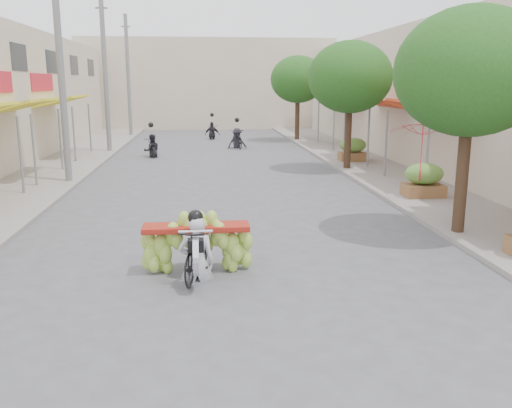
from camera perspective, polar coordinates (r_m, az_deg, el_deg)
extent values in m
plane|color=#56565B|center=(8.64, -1.28, -11.65)|extent=(120.00, 120.00, 0.00)
cube|color=gray|center=(23.99, -21.18, 3.36)|extent=(4.00, 60.00, 0.12)
cube|color=gray|center=(24.33, 12.56, 4.03)|extent=(4.00, 60.00, 0.12)
cylinder|color=slate|center=(18.69, -23.52, 4.55)|extent=(0.08, 0.08, 2.55)
cube|color=yellow|center=(21.86, -23.42, 9.47)|extent=(1.77, 4.00, 0.53)
cylinder|color=slate|center=(20.02, -22.33, 5.12)|extent=(0.08, 0.08, 2.55)
cylinder|color=slate|center=(23.47, -19.89, 6.27)|extent=(0.08, 0.08, 2.55)
cube|color=yellow|center=(27.65, -19.70, 10.20)|extent=(1.77, 4.00, 0.53)
cylinder|color=slate|center=(25.79, -18.62, 6.87)|extent=(0.08, 0.08, 2.55)
cylinder|color=slate|center=(29.30, -17.09, 7.58)|extent=(0.08, 0.08, 2.55)
cube|color=red|center=(27.85, -21.62, 11.82)|extent=(0.10, 3.50, 0.80)
cube|color=#1E2328|center=(25.00, -23.73, 13.96)|extent=(0.08, 2.00, 1.10)
cube|color=#1E2328|center=(29.81, -20.77, 13.81)|extent=(0.08, 2.00, 1.10)
cube|color=#1E2328|center=(34.67, -18.63, 13.67)|extent=(0.08, 2.00, 1.10)
cube|color=#1E2328|center=(39.57, -17.03, 13.56)|extent=(0.08, 2.00, 1.10)
cube|color=beige|center=(25.23, 24.64, 10.21)|extent=(8.00, 40.00, 6.00)
cylinder|color=slate|center=(15.55, 20.71, 3.37)|extent=(0.08, 0.08, 2.55)
cube|color=red|center=(19.47, 17.89, 9.63)|extent=(1.77, 4.20, 0.53)
cylinder|color=slate|center=(17.53, 17.56, 4.55)|extent=(0.08, 0.08, 2.55)
cylinder|color=slate|center=(21.05, 13.52, 6.03)|extent=(0.08, 0.08, 2.55)
cube|color=red|center=(25.08, 12.40, 10.46)|extent=(1.77, 4.20, 0.53)
cylinder|color=slate|center=(23.12, 11.74, 6.67)|extent=(0.08, 0.08, 2.55)
cylinder|color=slate|center=(26.76, 9.31, 7.54)|extent=(0.08, 0.08, 2.55)
cube|color=red|center=(30.85, 8.93, 10.94)|extent=(1.77, 4.20, 0.53)
cylinder|color=slate|center=(28.88, 8.19, 7.93)|extent=(0.08, 0.08, 2.55)
cylinder|color=slate|center=(32.57, 6.58, 8.49)|extent=(0.08, 0.08, 2.55)
cube|color=beige|center=(45.86, -5.10, 12.46)|extent=(20.00, 6.00, 7.00)
cylinder|color=slate|center=(20.43, -19.86, 13.12)|extent=(0.24, 0.24, 8.00)
cylinder|color=slate|center=(29.25, -15.59, 13.01)|extent=(0.24, 0.24, 8.00)
cube|color=slate|center=(29.48, -15.97, 19.23)|extent=(0.60, 0.08, 0.08)
cylinder|color=slate|center=(38.16, -13.30, 12.92)|extent=(0.24, 0.24, 8.00)
cube|color=slate|center=(38.33, -13.55, 17.70)|extent=(0.60, 0.08, 0.08)
cylinder|color=#3A2719|center=(13.43, 20.92, 3.42)|extent=(0.28, 0.28, 3.20)
ellipsoid|color=#225519|center=(13.29, 21.67, 12.81)|extent=(3.40, 3.40, 2.90)
cylinder|color=#3A2719|center=(22.74, 9.67, 7.49)|extent=(0.28, 0.28, 3.20)
ellipsoid|color=#225519|center=(22.66, 9.87, 13.03)|extent=(3.40, 3.40, 2.90)
cylinder|color=#3A2719|center=(34.44, 4.37, 9.29)|extent=(0.28, 0.28, 3.20)
ellipsoid|color=#225519|center=(34.38, 4.43, 12.95)|extent=(3.40, 3.40, 2.90)
cube|color=brown|center=(17.54, 17.19, 1.57)|extent=(1.20, 0.80, 0.50)
ellipsoid|color=#5C9236|center=(17.44, 17.31, 3.44)|extent=(1.20, 0.88, 0.66)
cube|color=brown|center=(25.01, 10.13, 5.08)|extent=(1.20, 0.80, 0.50)
ellipsoid|color=#5C9236|center=(24.94, 10.19, 6.40)|extent=(1.20, 0.88, 0.66)
imported|color=black|center=(10.09, -6.29, -5.01)|extent=(0.88, 1.80, 1.02)
cylinder|color=silver|center=(9.44, -6.33, -5.56)|extent=(0.10, 0.66, 0.66)
cube|color=black|center=(9.48, -6.35, -4.33)|extent=(0.28, 0.22, 0.22)
cylinder|color=silver|center=(9.51, -6.38, -2.89)|extent=(0.60, 0.05, 0.05)
cube|color=maroon|center=(10.32, -6.32, -2.46)|extent=(2.01, 0.55, 0.10)
imported|color=silver|center=(9.85, -6.39, -1.19)|extent=(0.66, 0.49, 1.83)
sphere|color=black|center=(9.65, -6.52, 3.88)|extent=(0.28, 0.28, 0.28)
imported|color=red|center=(16.57, 17.27, 8.37)|extent=(2.32, 2.32, 1.79)
imported|color=white|center=(25.02, 10.12, 6.72)|extent=(1.10, 0.95, 1.92)
imported|color=black|center=(27.19, -10.91, 5.78)|extent=(0.91, 1.64, 0.87)
imported|color=#232229|center=(27.12, -10.97, 7.22)|extent=(0.88, 0.65, 1.65)
sphere|color=black|center=(27.09, -11.01, 8.18)|extent=(0.26, 0.26, 0.26)
imported|color=black|center=(30.41, -2.00, 6.91)|extent=(0.92, 1.95, 1.10)
imported|color=#232229|center=(30.35, -2.01, 7.98)|extent=(1.15, 0.76, 1.65)
sphere|color=black|center=(30.32, -2.02, 8.84)|extent=(0.26, 0.26, 0.26)
imported|color=black|center=(35.54, -4.63, 7.48)|extent=(0.78, 1.57, 0.85)
imported|color=#232229|center=(35.49, -4.65, 8.61)|extent=(1.04, 0.69, 1.65)
sphere|color=black|center=(35.46, -4.67, 9.35)|extent=(0.26, 0.26, 0.26)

